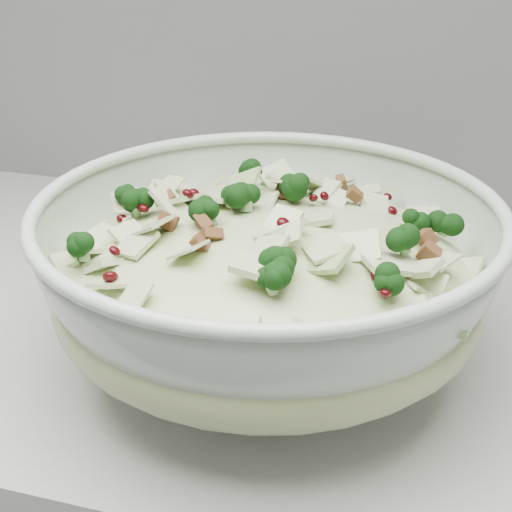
# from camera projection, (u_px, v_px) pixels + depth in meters

# --- Properties ---
(mixing_bowl) EXTENTS (0.50, 0.50, 0.16)m
(mixing_bowl) POSITION_uv_depth(u_px,v_px,m) (267.00, 282.00, 0.60)
(mixing_bowl) COLOR #B3C4B3
(mixing_bowl) RESTS_ON counter
(salad) EXTENTS (0.51, 0.51, 0.16)m
(salad) POSITION_uv_depth(u_px,v_px,m) (268.00, 255.00, 0.59)
(salad) COLOR #C7D28F
(salad) RESTS_ON mixing_bowl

